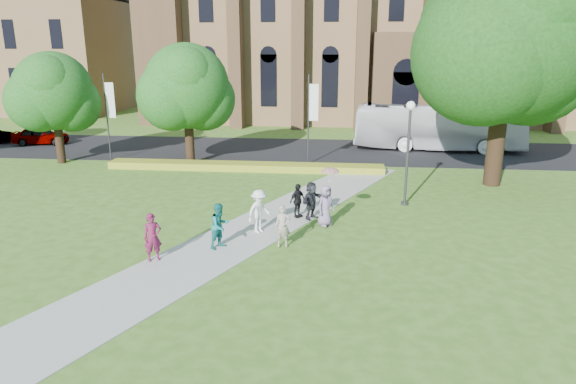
# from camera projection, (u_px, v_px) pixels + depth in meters

# --- Properties ---
(ground) EXTENTS (160.00, 160.00, 0.00)m
(ground) POSITION_uv_depth(u_px,v_px,m) (234.00, 247.00, 20.68)
(ground) COLOR #3C621D
(ground) RESTS_ON ground
(road) EXTENTS (160.00, 10.00, 0.02)m
(road) POSITION_uv_depth(u_px,v_px,m) (286.00, 150.00, 39.81)
(road) COLOR black
(road) RESTS_ON ground
(footpath) EXTENTS (15.58, 28.54, 0.04)m
(footpath) POSITION_uv_depth(u_px,v_px,m) (239.00, 237.00, 21.63)
(footpath) COLOR #B2B2A8
(footpath) RESTS_ON ground
(flower_hedge) EXTENTS (18.00, 1.40, 0.45)m
(flower_hedge) POSITION_uv_depth(u_px,v_px,m) (245.00, 166.00, 33.44)
(flower_hedge) COLOR gold
(flower_hedge) RESTS_ON ground
(building_west) EXTENTS (22.00, 14.00, 18.30)m
(building_west) POSITION_uv_depth(u_px,v_px,m) (25.00, 34.00, 61.65)
(building_west) COLOR brown
(building_west) RESTS_ON ground
(streetlamp) EXTENTS (0.44, 0.44, 5.24)m
(streetlamp) POSITION_uv_depth(u_px,v_px,m) (409.00, 141.00, 25.26)
(streetlamp) COLOR #38383D
(streetlamp) RESTS_ON ground
(large_tree) EXTENTS (9.60, 9.60, 13.20)m
(large_tree) POSITION_uv_depth(u_px,v_px,m) (508.00, 35.00, 27.63)
(large_tree) COLOR #332114
(large_tree) RESTS_ON ground
(street_tree_0) EXTENTS (5.20, 5.20, 7.50)m
(street_tree_0) POSITION_uv_depth(u_px,v_px,m) (53.00, 91.00, 34.20)
(street_tree_0) COLOR #332114
(street_tree_0) RESTS_ON ground
(street_tree_1) EXTENTS (5.60, 5.60, 8.05)m
(street_tree_1) POSITION_uv_depth(u_px,v_px,m) (187.00, 87.00, 33.70)
(street_tree_1) COLOR #332114
(street_tree_1) RESTS_ON ground
(banner_pole_0) EXTENTS (0.70, 0.10, 6.00)m
(banner_pole_0) POSITION_uv_depth(u_px,v_px,m) (310.00, 115.00, 34.08)
(banner_pole_0) COLOR #38383D
(banner_pole_0) RESTS_ON ground
(banner_pole_1) EXTENTS (0.70, 0.10, 6.00)m
(banner_pole_1) POSITION_uv_depth(u_px,v_px,m) (108.00, 112.00, 35.45)
(banner_pole_1) COLOR #38383D
(banner_pole_1) RESTS_ON ground
(tour_coach) EXTENTS (12.93, 3.80, 3.55)m
(tour_coach) POSITION_uv_depth(u_px,v_px,m) (438.00, 127.00, 39.43)
(tour_coach) COLOR silver
(tour_coach) RESTS_ON road
(car_0) EXTENTS (4.53, 2.50, 1.46)m
(car_0) POSITION_uv_depth(u_px,v_px,m) (41.00, 135.00, 41.88)
(car_0) COLOR gray
(car_0) RESTS_ON road
(pedestrian_0) EXTENTS (0.80, 0.71, 1.84)m
(pedestrian_0) POSITION_uv_depth(u_px,v_px,m) (153.00, 237.00, 19.05)
(pedestrian_0) COLOR maroon
(pedestrian_0) RESTS_ON footpath
(pedestrian_1) EXTENTS (1.09, 1.13, 1.84)m
(pedestrian_1) POSITION_uv_depth(u_px,v_px,m) (220.00, 226.00, 20.25)
(pedestrian_1) COLOR #156D6B
(pedestrian_1) RESTS_ON footpath
(pedestrian_2) EXTENTS (1.30, 1.39, 1.89)m
(pedestrian_2) POSITION_uv_depth(u_px,v_px,m) (259.00, 211.00, 21.96)
(pedestrian_2) COLOR white
(pedestrian_2) RESTS_ON footpath
(pedestrian_3) EXTENTS (0.90, 0.98, 1.61)m
(pedestrian_3) POSITION_uv_depth(u_px,v_px,m) (297.00, 201.00, 23.93)
(pedestrian_3) COLOR black
(pedestrian_3) RESTS_ON footpath
(pedestrian_4) EXTENTS (1.04, 1.07, 1.85)m
(pedestrian_4) POSITION_uv_depth(u_px,v_px,m) (325.00, 206.00, 22.81)
(pedestrian_4) COLOR slate
(pedestrian_4) RESTS_ON footpath
(pedestrian_5) EXTENTS (1.32, 1.66, 1.77)m
(pedestrian_5) POSITION_uv_depth(u_px,v_px,m) (311.00, 200.00, 23.70)
(pedestrian_5) COLOR #222329
(pedestrian_5) RESTS_ON footpath
(pedestrian_6) EXTENTS (0.67, 0.48, 1.71)m
(pedestrian_6) POSITION_uv_depth(u_px,v_px,m) (283.00, 226.00, 20.41)
(pedestrian_6) COLOR gray
(pedestrian_6) RESTS_ON footpath
(parasol) EXTENTS (0.83, 0.83, 0.71)m
(parasol) POSITION_uv_depth(u_px,v_px,m) (330.00, 177.00, 22.54)
(parasol) COLOR pink
(parasol) RESTS_ON pedestrian_4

